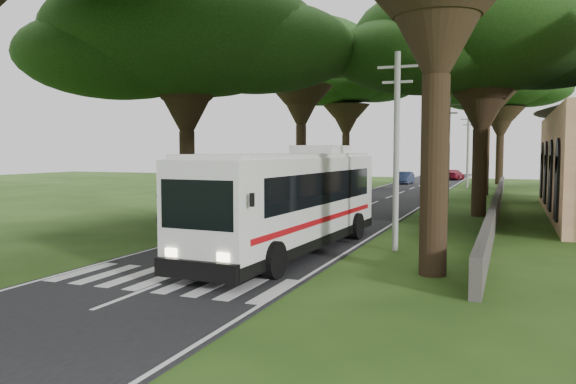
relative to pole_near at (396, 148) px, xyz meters
The scene contains 17 objects.
ground 9.15m from the pole_near, 132.51° to the right, with size 140.00×140.00×0.00m, color #234012.
road 20.21m from the pole_near, 106.14° to the left, with size 8.00×120.00×0.04m, color black.
crosswalk 10.57m from the pole_near, 124.51° to the right, with size 8.00×3.00×0.01m, color silver.
property_wall 18.68m from the pole_near, 79.00° to the left, with size 0.35×50.00×1.20m, color #383533.
pole_near is the anchor object (origin of this frame).
pole_mid 20.00m from the pole_near, 90.00° to the left, with size 1.60×0.24×8.00m.
pole_far 40.00m from the pole_near, 90.00° to the left, with size 1.60×0.24×8.00m.
tree_l_mida 16.06m from the pole_near, 156.04° to the left, with size 16.10×16.10×13.97m.
tree_l_midb 28.62m from the pole_near, 118.44° to the left, with size 12.58×12.58×15.69m.
tree_l_far 45.02m from the pole_near, 108.43° to the left, with size 13.78×13.78×15.45m.
tree_r_mida 15.72m from the pole_near, 79.88° to the left, with size 15.91×15.91×14.31m.
tree_r_midb 33.11m from the pole_near, 86.42° to the left, with size 13.65×13.65×15.51m.
tree_r_far 50.67m from the pole_near, 86.57° to the left, with size 13.43×13.43×14.84m.
coach_bus 4.71m from the pole_near, 153.08° to the right, with size 3.63×13.54×3.96m.
distant_car_b 46.83m from the pole_near, 99.50° to the left, with size 1.56×4.47×1.47m, color navy.
distant_car_c 58.31m from the pole_near, 92.93° to the left, with size 1.97×4.86×1.41m, color maroon.
pedestrian 12.96m from the pole_near, behind, with size 0.69×0.45×1.88m, color black.
Camera 1 is at (9.80, -16.63, 4.07)m, focal length 35.00 mm.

